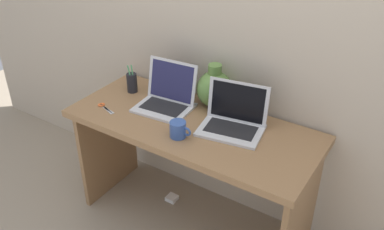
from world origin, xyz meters
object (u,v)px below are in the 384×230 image
at_px(coffee_mug, 178,129).
at_px(power_brick, 172,198).
at_px(laptop_left, 168,95).
at_px(green_vase, 214,88).
at_px(laptop_right, 234,117).
at_px(pen_cup, 132,83).
at_px(scissors, 104,107).

relative_size(coffee_mug, power_brick, 1.76).
bearing_deg(laptop_left, green_vase, 34.25).
relative_size(laptop_left, coffee_mug, 2.69).
distance_m(laptop_right, pen_cup, 0.72).
relative_size(coffee_mug, scissors, 0.85).
relative_size(laptop_right, pen_cup, 1.99).
bearing_deg(coffee_mug, green_vase, 91.97).
bearing_deg(coffee_mug, power_brick, 133.92).
distance_m(laptop_left, scissors, 0.38).
xyz_separation_m(laptop_right, scissors, (-0.74, -0.22, -0.06)).
height_order(laptop_left, laptop_right, laptop_left).
bearing_deg(laptop_right, coffee_mug, -129.89).
distance_m(laptop_right, power_brick, 0.90).
height_order(green_vase, pen_cup, green_vase).
relative_size(green_vase, power_brick, 3.68).
bearing_deg(green_vase, laptop_right, -35.63).
bearing_deg(pen_cup, laptop_left, -4.79).
bearing_deg(laptop_right, green_vase, 144.37).
distance_m(coffee_mug, scissors, 0.54).
xyz_separation_m(pen_cup, scissors, (-0.01, -0.24, -0.06)).
xyz_separation_m(scissors, power_brick, (0.30, 0.23, -0.73)).
bearing_deg(pen_cup, power_brick, -2.65).
bearing_deg(coffee_mug, laptop_left, 135.06).
relative_size(laptop_right, green_vase, 1.43).
bearing_deg(power_brick, pen_cup, 177.35).
xyz_separation_m(coffee_mug, power_brick, (-0.24, 0.25, -0.77)).
bearing_deg(green_vase, scissors, -144.75).
distance_m(pen_cup, power_brick, 0.84).
bearing_deg(green_vase, coffee_mug, -88.03).
distance_m(green_vase, power_brick, 0.88).
relative_size(laptop_left, green_vase, 1.28).
relative_size(pen_cup, power_brick, 2.64).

